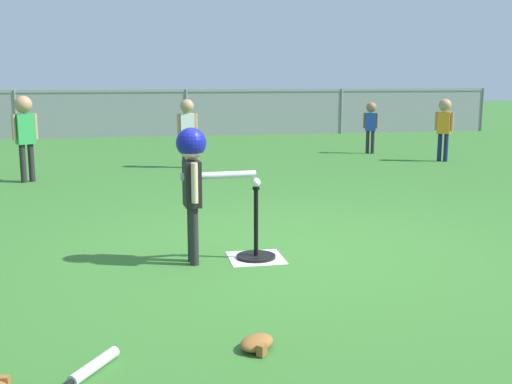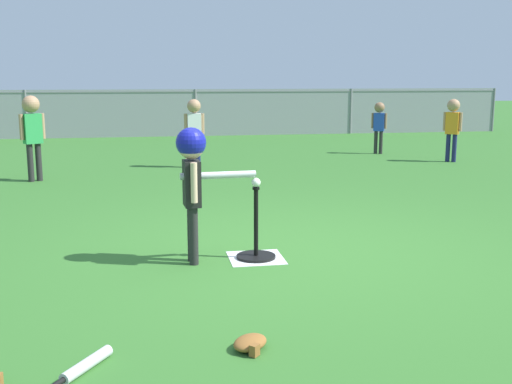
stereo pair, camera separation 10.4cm
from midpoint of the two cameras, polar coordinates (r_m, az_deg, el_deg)
The scene contains 12 objects.
ground_plane at distance 5.25m, azimuth 2.93°, elevation -5.60°, with size 60.00×60.00×0.00m, color #336B28.
home_plate at distance 5.09m, azimuth -0.59°, elevation -6.05°, with size 0.44×0.44×0.01m, color white.
batting_tee at distance 5.07m, azimuth -0.59°, elevation -5.14°, with size 0.32×0.32×0.59m.
baseball_on_tee at distance 4.95m, azimuth -0.60°, elevation 0.88°, with size 0.07×0.07×0.07m, color white.
batter_child at distance 4.83m, azimuth -6.42°, elevation 2.24°, with size 0.63×0.31×1.08m.
fielder_near_right at distance 10.08m, azimuth -6.62°, elevation 6.23°, with size 0.33×0.22×1.10m.
fielder_deep_center at distance 12.10m, azimuth 10.26°, elevation 6.47°, with size 0.26×0.19×0.98m.
fielder_near_left at distance 9.22m, azimuth -20.78°, elevation 5.61°, with size 0.32×0.24×1.20m.
fielder_deep_right at distance 11.26m, azimuth 16.64°, elevation 6.24°, with size 0.26×0.24×1.08m.
spare_bat_silver at distance 3.30m, azimuth -16.32°, elevation -15.61°, with size 0.44×0.64×0.06m.
glove_near_bats at distance 3.47m, azimuth -0.79°, elevation -13.70°, with size 0.27×0.27×0.07m.
outfield_fence at distance 15.52m, azimuth -6.60°, elevation 7.39°, with size 16.06×0.06×1.15m.
Camera 1 is at (-1.28, -4.88, 1.46)m, focal length 43.56 mm.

